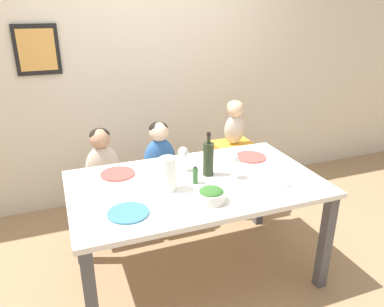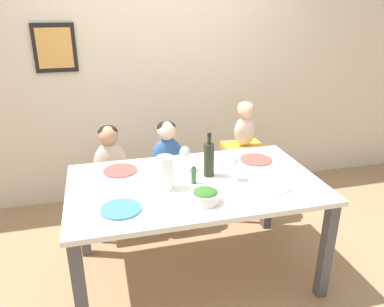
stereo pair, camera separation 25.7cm
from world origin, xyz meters
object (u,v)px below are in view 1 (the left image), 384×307
object	(u,v)px
chair_right_highchair	(233,160)
wine_bottle	(208,158)
wine_glass_far	(183,153)
dinner_plate_back_left	(118,174)
salad_bowl_large	(211,195)
dinner_plate_back_right	(250,157)
person_baby_right	(235,119)
paper_towel_roll	(168,174)
dinner_plate_front_left	(128,213)
dinner_plate_front_right	(272,182)
chair_far_left	(106,197)
person_child_center	(160,151)
person_child_left	(102,159)
wine_glass_near	(233,160)
chair_far_center	(161,188)

from	to	relation	value
chair_right_highchair	wine_bottle	bearing A→B (deg)	-129.54
wine_glass_far	dinner_plate_back_left	world-z (taller)	wine_glass_far
salad_bowl_large	dinner_plate_back_right	xyz separation A→B (m)	(0.57, 0.53, -0.04)
person_baby_right	paper_towel_roll	distance (m)	1.16
dinner_plate_front_left	dinner_plate_front_right	xyz separation A→B (m)	(1.00, 0.05, 0.00)
wine_bottle	dinner_plate_front_left	bearing A→B (deg)	-153.16
chair_far_left	person_child_center	distance (m)	0.60
chair_right_highchair	paper_towel_roll	bearing A→B (deg)	-138.62
person_child_left	person_baby_right	bearing A→B (deg)	0.02
salad_bowl_large	dinner_plate_back_right	bearing A→B (deg)	42.99
paper_towel_roll	salad_bowl_large	world-z (taller)	paper_towel_roll
wine_glass_far	salad_bowl_large	size ratio (longest dim) A/B	1.05
dinner_plate_back_right	salad_bowl_large	bearing A→B (deg)	-137.01
person_baby_right	wine_bottle	bearing A→B (deg)	-129.47
paper_towel_roll	salad_bowl_large	size ratio (longest dim) A/B	1.27
paper_towel_roll	dinner_plate_front_left	world-z (taller)	paper_towel_roll
dinner_plate_front_right	dinner_plate_back_left	bearing A→B (deg)	152.25
dinner_plate_back_left	chair_far_left	bearing A→B (deg)	97.53
person_baby_right	paper_towel_roll	size ratio (longest dim) A/B	1.76
paper_towel_roll	salad_bowl_large	distance (m)	0.32
person_child_center	dinner_plate_front_right	xyz separation A→B (m)	(0.53, -0.92, 0.04)
paper_towel_roll	dinner_plate_front_left	xyz separation A→B (m)	(-0.31, -0.21, -0.11)
person_baby_right	dinner_plate_back_left	distance (m)	1.22
wine_glass_near	person_child_left	bearing A→B (deg)	136.67
chair_right_highchair	chair_far_left	bearing A→B (deg)	180.00
dinner_plate_front_left	chair_far_left	bearing A→B (deg)	90.91
wine_glass_near	dinner_plate_back_right	xyz separation A→B (m)	(0.30, 0.28, -0.13)
wine_bottle	paper_towel_roll	xyz separation A→B (m)	(-0.33, -0.12, -0.01)
chair_far_center	wine_glass_far	world-z (taller)	wine_glass_far
wine_glass_far	person_child_left	bearing A→B (deg)	134.88
chair_right_highchair	person_child_left	world-z (taller)	person_child_left
salad_bowl_large	dinner_plate_back_left	xyz separation A→B (m)	(-0.47, 0.59, -0.04)
chair_right_highchair	paper_towel_roll	size ratio (longest dim) A/B	3.12
paper_towel_roll	dinner_plate_back_left	world-z (taller)	paper_towel_roll
dinner_plate_front_left	dinner_plate_back_right	distance (m)	1.19
salad_bowl_large	dinner_plate_back_left	size ratio (longest dim) A/B	0.73
person_child_center	person_baby_right	bearing A→B (deg)	0.04
person_child_left	person_baby_right	distance (m)	1.21
person_baby_right	wine_glass_near	distance (m)	0.85
person_baby_right	wine_bottle	xyz separation A→B (m)	(-0.53, -0.65, -0.05)
person_child_center	paper_towel_roll	bearing A→B (deg)	-101.71
chair_far_left	dinner_plate_front_right	bearing A→B (deg)	-42.14
chair_far_center	person_baby_right	size ratio (longest dim) A/B	1.15
person_child_center	dinner_plate_back_left	distance (m)	0.60
salad_bowl_large	dinner_plate_front_right	world-z (taller)	salad_bowl_large
chair_far_center	wine_glass_far	distance (m)	0.73
chair_right_highchair	wine_bottle	distance (m)	0.90
chair_far_center	salad_bowl_large	world-z (taller)	salad_bowl_large
wine_glass_near	dinner_plate_back_right	bearing A→B (deg)	43.39
person_child_left	paper_towel_roll	bearing A→B (deg)	-66.92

